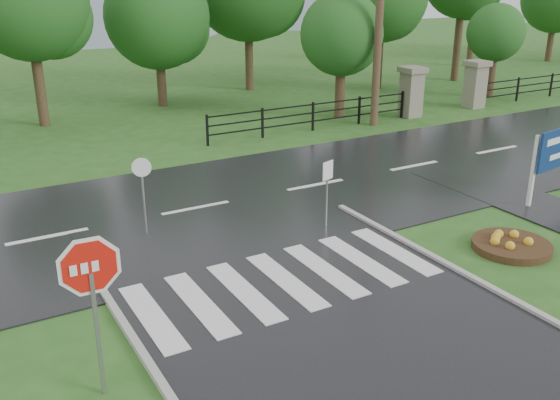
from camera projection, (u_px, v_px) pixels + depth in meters
main_road at (196, 210)px, 17.51m from camera, size 90.00×8.00×0.04m
crosswalk at (286, 280)px, 13.43m from camera, size 6.50×2.80×0.02m
pillar_west at (411, 91)px, 28.04m from camera, size 1.00×1.00×2.24m
pillar_east at (475, 83)px, 29.90m from camera, size 1.00×1.00×2.24m
fence_west at (313, 113)px, 25.75m from camera, size 9.58×0.08×1.20m
hills at (40, 178)px, 69.26m from camera, size 102.00×48.00×48.00m
treeline at (100, 112)px, 29.35m from camera, size 83.20×5.20×10.00m
stop_sign at (91, 282)px, 9.26m from camera, size 1.28×0.09×2.89m
flower_bed at (512, 244)px, 14.98m from camera, size 1.87×1.87×0.37m
reg_sign_small at (327, 180)px, 15.90m from camera, size 0.38×0.14×1.79m
reg_sign_round at (143, 187)px, 15.33m from camera, size 0.46×0.17×2.06m
utility_pole_east at (380, 4)px, 25.16m from camera, size 1.74×0.34×9.80m
entrance_tree_left at (342, 35)px, 27.05m from camera, size 3.62×3.62×5.49m
entrance_tree_right at (496, 33)px, 31.66m from camera, size 2.92×2.92×4.74m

